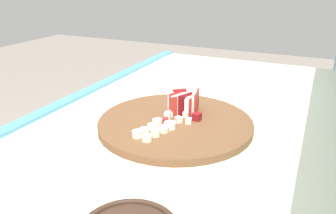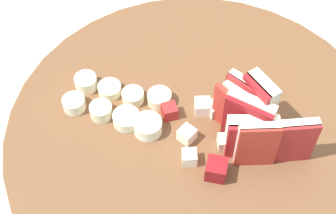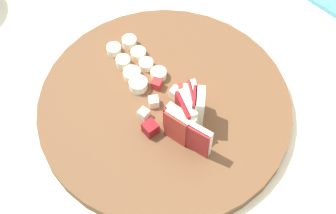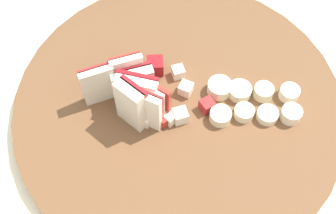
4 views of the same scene
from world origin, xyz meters
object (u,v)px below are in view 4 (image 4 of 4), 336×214
at_px(apple_wedge_fan, 132,93).
at_px(banana_slice_rows, 251,101).
at_px(cutting_board, 179,108).
at_px(apple_dice_pile, 169,95).

bearing_deg(apple_wedge_fan, banana_slice_rows, -8.48).
height_order(cutting_board, apple_wedge_fan, apple_wedge_fan).
height_order(apple_wedge_fan, apple_dice_pile, apple_wedge_fan).
bearing_deg(banana_slice_rows, apple_wedge_fan, 171.52).
bearing_deg(apple_wedge_fan, cutting_board, -7.69).
distance_m(apple_wedge_fan, banana_slice_rows, 0.14).
height_order(apple_wedge_fan, banana_slice_rows, apple_wedge_fan).
relative_size(cutting_board, apple_dice_pile, 4.17).
distance_m(cutting_board, banana_slice_rows, 0.09).
height_order(cutting_board, apple_dice_pile, apple_dice_pile).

